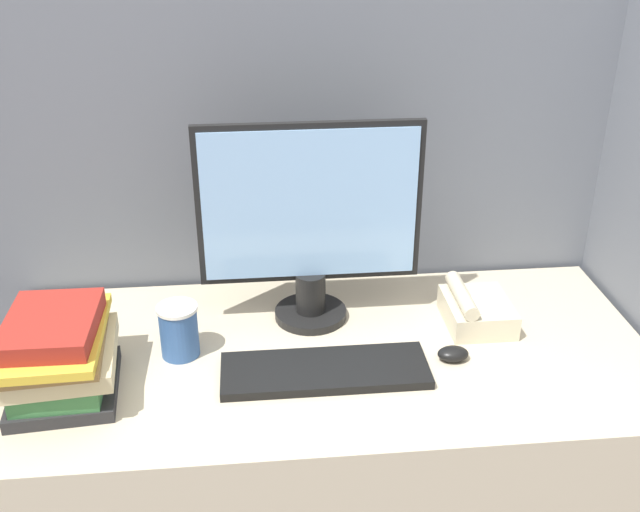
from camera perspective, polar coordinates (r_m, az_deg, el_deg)
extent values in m
cube|color=slate|center=(2.02, -0.65, -0.08)|extent=(1.88, 0.04, 1.60)
cube|color=beige|center=(1.95, 0.45, -16.46)|extent=(1.48, 0.69, 0.75)
cylinder|color=black|center=(1.83, -0.71, -4.39)|extent=(0.17, 0.17, 0.02)
cylinder|color=black|center=(1.80, -0.72, -2.77)|extent=(0.07, 0.07, 0.10)
cube|color=black|center=(1.71, -0.79, 3.99)|extent=(0.52, 0.02, 0.38)
cube|color=#8CB7E5|center=(1.70, -0.76, 3.86)|extent=(0.49, 0.01, 0.36)
cube|color=black|center=(1.64, 0.38, -8.72)|extent=(0.45, 0.15, 0.02)
ellipsoid|color=black|center=(1.70, 10.10, -7.35)|extent=(0.07, 0.05, 0.03)
cylinder|color=#335999|center=(1.70, -10.69, -5.73)|extent=(0.09, 0.09, 0.12)
cylinder|color=white|center=(1.67, -10.87, -3.93)|extent=(0.09, 0.09, 0.01)
cube|color=#262628|center=(1.67, -18.84, -9.45)|extent=(0.23, 0.25, 0.03)
cube|color=#38723F|center=(1.65, -19.07, -8.42)|extent=(0.18, 0.24, 0.04)
cube|color=#C6B78C|center=(1.63, -19.32, -7.22)|extent=(0.25, 0.27, 0.04)
cube|color=olive|center=(1.63, -19.61, -6.23)|extent=(0.22, 0.30, 0.02)
cube|color=gold|center=(1.61, -19.63, -5.79)|extent=(0.21, 0.30, 0.02)
cube|color=maroon|center=(1.59, -19.80, -5.00)|extent=(0.18, 0.23, 0.04)
cube|color=beige|center=(1.84, 11.89, -4.19)|extent=(0.15, 0.18, 0.06)
cube|color=white|center=(1.81, 12.76, -3.64)|extent=(0.07, 0.08, 0.00)
cylinder|color=beige|center=(1.80, 10.76, -2.96)|extent=(0.04, 0.18, 0.04)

